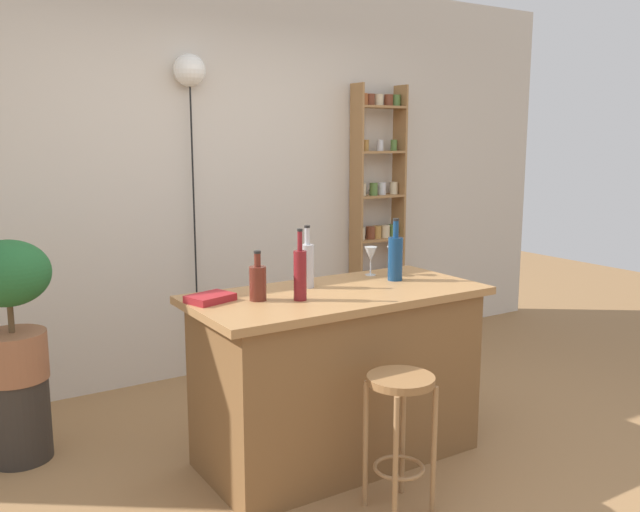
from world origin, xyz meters
TOP-DOWN VIEW (x-y plane):
  - ground at (0.00, 0.00)m, footprint 12.00×12.00m
  - back_wall at (0.00, 1.95)m, footprint 6.40×0.10m
  - kitchen_counter at (0.00, 0.30)m, footprint 1.52×0.72m
  - bar_stool at (-0.06, -0.29)m, footprint 0.30×0.30m
  - spice_shelf at (1.38, 1.80)m, footprint 0.44×0.17m
  - plant_stool at (-1.43, 1.16)m, footprint 0.31×0.31m
  - potted_plant at (-1.43, 1.16)m, footprint 0.42×0.38m
  - bottle_soda_blue at (-0.26, 0.24)m, footprint 0.06×0.06m
  - bottle_spirits_clear at (0.42, 0.36)m, footprint 0.08×0.08m
  - bottle_vinegar at (-0.43, 0.34)m, footprint 0.08×0.08m
  - bottle_wine_red at (-0.09, 0.46)m, footprint 0.07×0.07m
  - wine_glass_left at (0.50, 0.48)m, footprint 0.07×0.07m
  - wine_glass_center at (0.38, 0.54)m, footprint 0.07×0.07m
  - cookbook at (-0.64, 0.44)m, footprint 0.24×0.20m
  - pendant_globe_light at (-0.15, 1.84)m, footprint 0.21×0.21m

SIDE VIEW (x-z plane):
  - ground at x=0.00m, z-range 0.00..0.00m
  - plant_stool at x=-1.43m, z-range 0.00..0.44m
  - kitchen_counter at x=0.00m, z-range 0.00..0.90m
  - bar_stool at x=-0.06m, z-range 0.15..0.78m
  - potted_plant at x=-1.43m, z-range 0.49..1.22m
  - cookbook at x=-0.64m, z-range 0.90..0.93m
  - bottle_vinegar at x=-0.43m, z-range 0.87..1.11m
  - wine_glass_left at x=0.50m, z-range 0.93..1.10m
  - wine_glass_center at x=0.38m, z-range 0.93..1.10m
  - bottle_wine_red at x=-0.09m, z-range 0.86..1.19m
  - bottle_spirits_clear at x=0.42m, z-range 0.86..1.20m
  - bottle_soda_blue at x=-0.26m, z-range 0.86..1.20m
  - spice_shelf at x=1.38m, z-range 0.03..2.12m
  - back_wall at x=0.00m, z-range 0.00..2.80m
  - pendant_globe_light at x=-0.15m, z-range 0.97..3.19m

